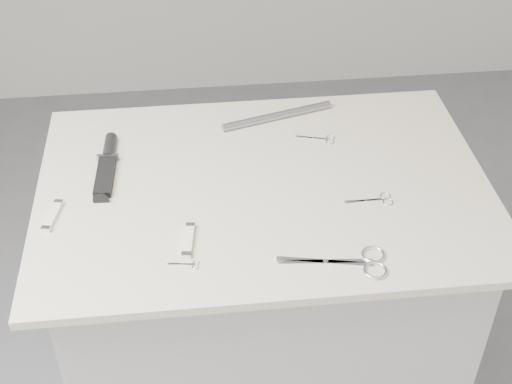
{
  "coord_description": "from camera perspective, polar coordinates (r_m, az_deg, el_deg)",
  "views": [
    {
      "loc": [
        -0.15,
        -1.23,
        1.9
      ],
      "look_at": [
        -0.02,
        -0.03,
        0.92
      ],
      "focal_mm": 50.0,
      "sensor_mm": 36.0,
      "label": 1
    }
  ],
  "objects": [
    {
      "name": "display_board",
      "position": [
        1.59,
        0.65,
        0.39
      ],
      "size": [
        1.0,
        0.7,
        0.02
      ],
      "primitive_type": "cube",
      "color": "beige",
      "rests_on": "plinth"
    },
    {
      "name": "embroidery_scissors_b",
      "position": [
        1.72,
        5.27,
        4.26
      ],
      "size": [
        0.09,
        0.05,
        0.0
      ],
      "rotation": [
        0.0,
        0.0,
        -0.27
      ],
      "color": "silver",
      "rests_on": "display_board"
    },
    {
      "name": "metal_rail",
      "position": [
        1.79,
        1.71,
        6.12
      ],
      "size": [
        0.28,
        0.1,
        0.02
      ],
      "primitive_type": "cylinder",
      "rotation": [
        0.0,
        1.57,
        0.28
      ],
      "color": "gray",
      "rests_on": "display_board"
    },
    {
      "name": "large_shears",
      "position": [
        1.4,
        8.07,
        -5.58
      ],
      "size": [
        0.21,
        0.09,
        0.01
      ],
      "rotation": [
        0.0,
        0.0,
        -0.15
      ],
      "color": "silver",
      "rests_on": "display_board"
    },
    {
      "name": "pocket_knife_b",
      "position": [
        1.44,
        -5.43,
        -3.85
      ],
      "size": [
        0.03,
        0.1,
        0.01
      ],
      "rotation": [
        0.0,
        0.0,
        1.44
      ],
      "color": "white",
      "rests_on": "display_board"
    },
    {
      "name": "embroidery_scissors_a",
      "position": [
        1.55,
        9.63,
        -0.61
      ],
      "size": [
        0.1,
        0.05,
        0.0
      ],
      "rotation": [
        0.0,
        0.0,
        0.02
      ],
      "color": "silver",
      "rests_on": "display_board"
    },
    {
      "name": "tiny_scissors",
      "position": [
        1.39,
        -5.44,
        -5.8
      ],
      "size": [
        0.06,
        0.03,
        0.0
      ],
      "rotation": [
        0.0,
        0.0,
        -0.15
      ],
      "color": "silver",
      "rests_on": "display_board"
    },
    {
      "name": "pocket_knife_a",
      "position": [
        1.55,
        -15.97,
        -1.83
      ],
      "size": [
        0.04,
        0.1,
        0.01
      ],
      "rotation": [
        0.0,
        0.0,
        1.37
      ],
      "color": "white",
      "rests_on": "display_board"
    },
    {
      "name": "sheathed_knife",
      "position": [
        1.66,
        -11.82,
        2.31
      ],
      "size": [
        0.05,
        0.23,
        0.03
      ],
      "rotation": [
        0.0,
        0.0,
        1.53
      ],
      "color": "black",
      "rests_on": "display_board"
    },
    {
      "name": "plinth",
      "position": [
        1.91,
        0.55,
        -10.5
      ],
      "size": [
        0.9,
        0.6,
        0.9
      ],
      "primitive_type": "cube",
      "color": "#B0B0AD",
      "rests_on": "ground"
    }
  ]
}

